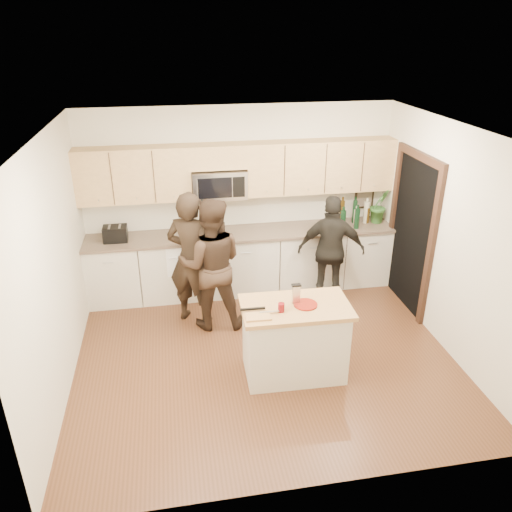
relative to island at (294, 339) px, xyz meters
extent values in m
plane|color=#56311D|center=(-0.27, 0.42, -0.45)|extent=(4.50, 4.50, 0.00)
cube|color=beige|center=(-0.27, 2.42, 0.90)|extent=(4.50, 0.02, 2.70)
cube|color=beige|center=(-0.27, -1.58, 0.90)|extent=(4.50, 0.02, 2.70)
cube|color=beige|center=(-2.52, 0.42, 0.90)|extent=(0.02, 4.00, 2.70)
cube|color=beige|center=(1.98, 0.42, 0.90)|extent=(0.02, 4.00, 2.70)
cube|color=white|center=(-0.27, 0.42, 2.25)|extent=(4.50, 4.00, 0.02)
cube|color=beige|center=(-0.27, 2.11, 0.00)|extent=(4.50, 0.62, 0.90)
cube|color=#796251|center=(-0.27, 2.10, 0.47)|extent=(4.50, 0.66, 0.04)
cube|color=tan|center=(-1.74, 2.26, 1.37)|extent=(1.55, 0.33, 0.75)
cube|color=tan|center=(0.90, 2.26, 1.37)|extent=(2.17, 0.33, 0.75)
cube|color=tan|center=(-0.58, 2.26, 1.58)|extent=(0.78, 0.33, 0.33)
cube|color=silver|center=(-0.58, 2.22, 1.20)|extent=(0.76, 0.40, 0.40)
cube|color=black|center=(-0.66, 2.02, 1.20)|extent=(0.47, 0.01, 0.29)
cube|color=black|center=(-0.33, 2.02, 1.20)|extent=(0.17, 0.01, 0.29)
cube|color=black|center=(1.97, 1.32, 0.60)|extent=(0.02, 1.05, 2.10)
cube|color=black|center=(1.95, 0.75, 0.60)|extent=(0.06, 0.10, 2.10)
cube|color=black|center=(1.95, 1.90, 0.60)|extent=(0.06, 0.10, 2.10)
cube|color=black|center=(1.95, 1.32, 1.70)|extent=(0.06, 1.25, 0.10)
cube|color=black|center=(1.68, 2.41, 0.83)|extent=(0.30, 0.03, 0.38)
cube|color=tan|center=(1.68, 2.39, 0.83)|extent=(0.24, 0.00, 0.32)
cube|color=white|center=(-1.22, 1.80, 0.25)|extent=(0.34, 0.01, 0.48)
cube|color=white|center=(-1.22, 2.09, 0.48)|extent=(0.34, 0.60, 0.01)
cube|color=beige|center=(0.00, 0.00, -0.03)|extent=(1.12, 0.67, 0.85)
cube|color=#A97646|center=(0.00, 0.00, 0.42)|extent=(1.22, 0.73, 0.05)
cylinder|color=maroon|center=(0.11, -0.02, 0.45)|extent=(0.26, 0.26, 0.02)
cube|color=silver|center=(0.01, 0.05, 0.56)|extent=(0.08, 0.05, 0.20)
cube|color=black|center=(0.01, 0.05, 0.67)|extent=(0.10, 0.06, 0.02)
cylinder|color=maroon|center=(-0.19, -0.10, 0.49)|extent=(0.07, 0.07, 0.10)
cube|color=#A97646|center=(-0.45, -0.17, 0.46)|extent=(0.27, 0.18, 0.02)
cube|color=black|center=(-0.48, -0.04, 0.48)|extent=(0.27, 0.03, 0.02)
cube|color=silver|center=(-0.32, -0.12, 0.47)|extent=(0.21, 0.03, 0.01)
cube|color=black|center=(-2.06, 2.09, 0.59)|extent=(0.33, 0.24, 0.21)
cube|color=silver|center=(-2.13, 2.09, 0.70)|extent=(0.03, 0.17, 0.00)
cube|color=silver|center=(-1.99, 2.09, 0.70)|extent=(0.03, 0.17, 0.00)
cylinder|color=black|center=(1.24, 2.08, 0.64)|extent=(0.08, 0.08, 0.30)
cylinder|color=#3A280A|center=(1.28, 2.24, 0.69)|extent=(0.07, 0.07, 0.40)
cylinder|color=#ACA787|center=(1.47, 2.13, 0.63)|extent=(0.08, 0.08, 0.29)
cylinder|color=black|center=(1.46, 2.19, 0.69)|extent=(0.07, 0.07, 0.41)
cylinder|color=#3A280A|center=(1.65, 2.15, 0.64)|extent=(0.07, 0.07, 0.30)
cylinder|color=#ACA787|center=(1.64, 2.16, 0.68)|extent=(0.09, 0.09, 0.39)
cylinder|color=black|center=(1.41, 1.95, 0.67)|extent=(0.07, 0.07, 0.36)
imported|color=#346829|center=(1.83, 2.14, 0.75)|extent=(0.34, 0.29, 0.54)
imported|color=black|center=(-1.06, 1.37, 0.46)|extent=(0.79, 0.69, 1.82)
imported|color=#2F2117|center=(-0.81, 1.20, 0.43)|extent=(0.93, 0.76, 1.77)
imported|color=black|center=(0.91, 1.55, 0.34)|extent=(1.00, 0.61, 1.60)
camera|label=1|loc=(-1.24, -4.57, 3.23)|focal=35.00mm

